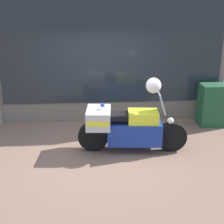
{
  "coord_description": "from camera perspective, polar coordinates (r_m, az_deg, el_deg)",
  "views": [
    {
      "loc": [
        -0.2,
        -6.17,
        3.11
      ],
      "look_at": [
        0.26,
        0.48,
        0.73
      ],
      "focal_mm": 50.0,
      "sensor_mm": 36.0,
      "label": 1
    }
  ],
  "objects": [
    {
      "name": "utility_cabinet",
      "position": [
        8.56,
        18.13,
        1.25
      ],
      "size": [
        0.76,
        0.51,
        1.1
      ],
      "primitive_type": "cube",
      "color": "#1E4C2D",
      "rests_on": "ground"
    },
    {
      "name": "white_helmet",
      "position": [
        6.46,
        7.59,
        4.83
      ],
      "size": [
        0.32,
        0.32,
        0.32
      ],
      "primitive_type": "sphere",
      "color": "white",
      "rests_on": "paramedic_motorcycle"
    },
    {
      "name": "ground_plane",
      "position": [
        6.91,
        -1.92,
        -7.08
      ],
      "size": [
        60.0,
        60.0,
        0.0
      ],
      "primitive_type": "plane",
      "color": "#7A5B4C"
    },
    {
      "name": "paramedic_motorcycle",
      "position": [
        6.71,
        2.52,
        -2.73
      ],
      "size": [
        2.36,
        0.79,
        1.32
      ],
      "rotation": [
        0.0,
        0.0,
        -0.08
      ],
      "color": "black",
      "rests_on": "ground"
    },
    {
      "name": "window_display",
      "position": [
        8.63,
        -0.32,
        1.8
      ],
      "size": [
        5.52,
        0.3,
        1.92
      ],
      "color": "slate",
      "rests_on": "ground"
    },
    {
      "name": "shop_building",
      "position": [
        8.24,
        -5.39,
        12.08
      ],
      "size": [
        6.76,
        0.55,
        4.05
      ],
      "color": "#6B6056",
      "rests_on": "ground"
    }
  ]
}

